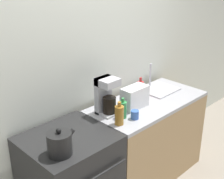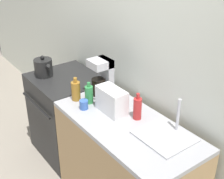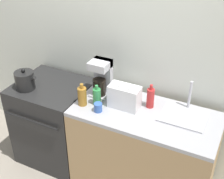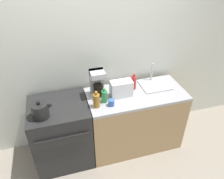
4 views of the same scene
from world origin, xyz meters
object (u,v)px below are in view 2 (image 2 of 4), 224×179
coffee_maker (102,77)px  bottle_amber (76,91)px  stove (69,115)px  bottle_red (137,108)px  kettle (43,67)px  toaster (112,101)px  bottle_green (89,94)px  cup_blue (84,105)px

coffee_maker → bottle_amber: bearing=-106.3°
stove → bottle_red: 1.16m
kettle → toaster: 1.01m
bottle_red → bottle_amber: bearing=-157.0°
kettle → bottle_amber: size_ratio=1.09×
toaster → bottle_amber: 0.38m
bottle_green → cup_blue: 0.12m
bottle_amber → cup_blue: 0.19m
bottle_red → bottle_green: bottle_red is taller
toaster → coffee_maker: size_ratio=0.78×
kettle → bottle_red: (1.21, 0.25, 0.00)m
coffee_maker → stove: bearing=-170.1°
toaster → bottle_green: (-0.24, -0.07, -0.02)m
stove → toaster: 0.99m
bottle_red → cup_blue: bottle_red is taller
bottle_amber → coffee_maker: bearing=73.7°
kettle → coffee_maker: size_ratio=0.66×
stove → bottle_green: 0.79m
toaster → bottle_red: bottle_red is taller
coffee_maker → bottle_amber: (-0.07, -0.24, -0.09)m
coffee_maker → bottle_amber: size_ratio=1.64×
bottle_red → bottle_amber: size_ratio=1.05×
toaster → cup_blue: size_ratio=3.45×
bottle_red → bottle_green: bearing=-158.9°
stove → bottle_green: bearing=-7.9°
kettle → bottle_green: bearing=5.6°
bottle_amber → cup_blue: (0.18, -0.03, -0.05)m
bottle_green → bottle_amber: 0.13m
bottle_green → coffee_maker: bearing=104.3°
bottle_green → bottle_amber: bottle_amber is taller
toaster → cup_blue: bearing=-137.7°
toaster → cup_blue: toaster is taller
coffee_maker → cup_blue: size_ratio=4.42×
coffee_maker → cup_blue: 0.32m
kettle → cup_blue: size_ratio=2.93×
kettle → toaster: kettle is taller
toaster → bottle_red: 0.23m
stove → bottle_amber: size_ratio=4.22×
stove → toaster: size_ratio=3.29×
coffee_maker → bottle_red: 0.50m
stove → kettle: kettle is taller
kettle → toaster: size_ratio=0.85×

